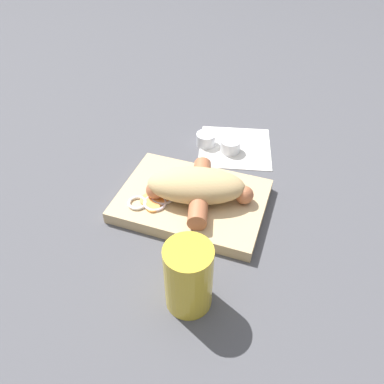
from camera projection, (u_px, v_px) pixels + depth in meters
The scene contains 9 objects.
ground_plane at pixel (192, 205), 0.68m from camera, with size 3.00×3.00×0.00m, color #4C4C51.
food_tray at pixel (192, 201), 0.67m from camera, with size 0.26×0.18×0.02m.
bread_roll at pixel (197, 184), 0.65m from camera, with size 0.18×0.12×0.06m.
sausage at pixel (199, 192), 0.65m from camera, with size 0.18×0.16×0.03m.
pickled_veggies at pixel (154, 200), 0.66m from camera, with size 0.07×0.07×0.01m.
napkin at pixel (235, 147), 0.81m from camera, with size 0.18×0.18×0.00m.
condiment_cup_near at pixel (230, 147), 0.80m from camera, with size 0.04×0.04×0.03m.
condiment_cup_far at pixel (206, 140), 0.81m from camera, with size 0.04×0.04×0.03m.
drink_glass at pixel (188, 277), 0.50m from camera, with size 0.07×0.07×0.11m.
Camera 1 is at (-0.16, 0.46, 0.48)m, focal length 35.00 mm.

